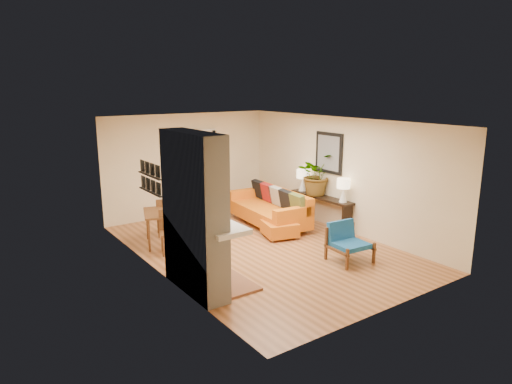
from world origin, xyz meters
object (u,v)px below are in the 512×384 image
dining_table (164,218)px  houseplant (316,174)px  lamp_far (302,177)px  console_table (321,202)px  lamp_near (343,187)px  sofa (272,208)px  ottoman (280,228)px  blue_chair (347,240)px

dining_table → houseplant: bearing=-11.7°
lamp_far → console_table: bearing=-90.0°
dining_table → lamp_far: 3.65m
lamp_near → sofa: bearing=121.5°
lamp_far → ottoman: bearing=-148.6°
sofa → dining_table: bearing=176.4°
dining_table → lamp_near: 3.99m
sofa → lamp_near: 1.84m
lamp_far → houseplant: size_ratio=0.54×
lamp_near → ottoman: bearing=156.7°
sofa → dining_table: size_ratio=1.47×
sofa → lamp_near: (0.90, -1.47, 0.66)m
ottoman → lamp_near: size_ratio=1.55×
blue_chair → console_table: 2.23m
lamp_near → lamp_far: same height
console_table → houseplant: 0.68m
console_table → lamp_near: bearing=-90.0°
blue_chair → lamp_far: bearing=66.8°
console_table → houseplant: (-0.01, 0.19, 0.65)m
ottoman → blue_chair: 1.82m
dining_table → blue_chair: bearing=-48.9°
ottoman → console_table: bearing=5.3°
blue_chair → houseplant: 2.52m
houseplant → dining_table: bearing=168.3°
dining_table → lamp_near: lamp_near is taller
sofa → blue_chair: sofa is taller
lamp_far → dining_table: bearing=176.2°
ottoman → lamp_near: (1.34, -0.58, 0.86)m
ottoman → console_table: (1.34, 0.12, 0.38)m
ottoman → console_table: size_ratio=0.45×
dining_table → console_table: size_ratio=0.89×
blue_chair → dining_table: 3.79m
ottoman → sofa: bearing=63.7°
blue_chair → lamp_near: 1.78m
blue_chair → lamp_far: 2.92m
sofa → ottoman: (-0.44, -0.89, -0.20)m
houseplant → blue_chair: bearing=-117.7°
sofa → console_table: (0.90, -0.77, 0.17)m
sofa → console_table: 1.19m
dining_table → houseplant: houseplant is taller
ottoman → console_table: console_table is taller
lamp_far → blue_chair: bearing=-113.2°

